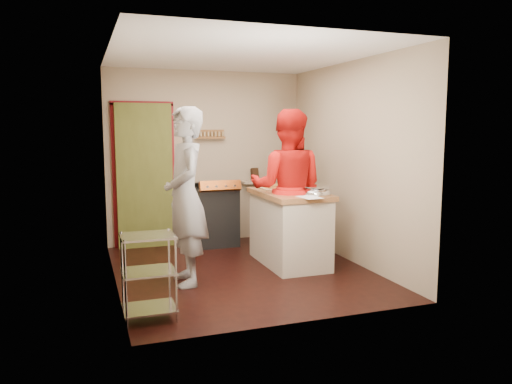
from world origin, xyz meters
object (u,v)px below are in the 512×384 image
(stove, at_px, (216,215))
(person_stripe, at_px, (186,197))
(wire_shelving, at_px, (149,273))
(island, at_px, (290,226))
(person_red, at_px, (287,188))

(stove, distance_m, person_stripe, 1.94)
(wire_shelving, distance_m, person_stripe, 1.21)
(stove, height_order, island, island)
(island, xyz_separation_m, person_red, (-0.05, -0.02, 0.49))
(island, bearing_deg, person_stripe, -165.42)
(island, bearing_deg, person_red, -154.38)
(island, distance_m, person_stripe, 1.55)
(island, bearing_deg, stove, 115.63)
(person_stripe, bearing_deg, stove, 155.18)
(stove, bearing_deg, island, -64.37)
(wire_shelving, distance_m, person_red, 2.37)
(island, bearing_deg, wire_shelving, -146.49)
(wire_shelving, height_order, island, island)
(person_stripe, height_order, person_red, person_stripe)
(person_stripe, bearing_deg, wire_shelving, -30.09)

